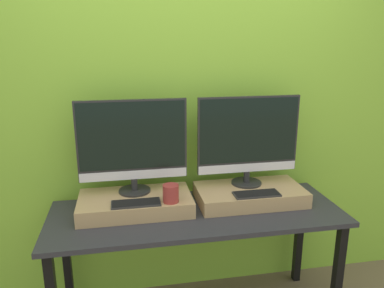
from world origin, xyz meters
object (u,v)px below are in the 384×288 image
(keyboard_left, at_px, (136,203))
(mug, at_px, (171,193))
(keyboard_right, at_px, (257,194))
(monitor_right, at_px, (248,138))
(monitor_left, at_px, (133,143))

(keyboard_left, relative_size, mug, 2.71)
(keyboard_left, height_order, keyboard_right, same)
(mug, xyz_separation_m, monitor_right, (0.53, 0.19, 0.26))
(keyboard_left, xyz_separation_m, mug, (0.20, 0.00, 0.05))
(monitor_left, xyz_separation_m, mug, (0.20, -0.19, -0.26))
(keyboard_left, relative_size, monitor_right, 0.43)
(monitor_left, distance_m, keyboard_left, 0.36)
(keyboard_left, xyz_separation_m, monitor_right, (0.74, 0.19, 0.31))
(keyboard_left, distance_m, keyboard_right, 0.74)
(mug, height_order, keyboard_right, mug)
(monitor_left, xyz_separation_m, monitor_right, (0.74, 0.00, 0.00))
(monitor_left, height_order, keyboard_right, monitor_left)
(keyboard_left, height_order, mug, mug)
(monitor_left, bearing_deg, mug, -43.49)
(monitor_left, bearing_deg, keyboard_right, -14.75)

